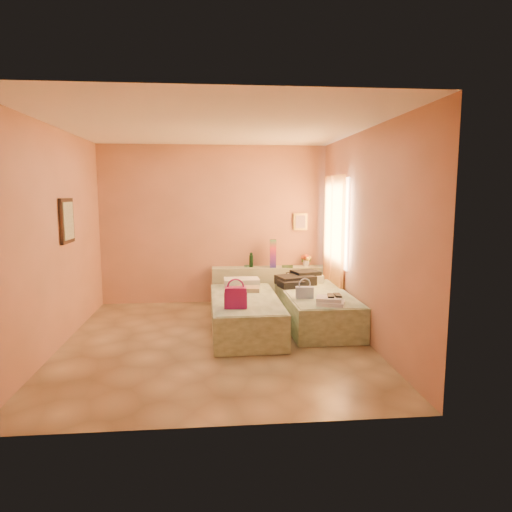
{
  "coord_description": "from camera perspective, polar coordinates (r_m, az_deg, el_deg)",
  "views": [
    {
      "loc": [
        -0.02,
        -5.91,
        1.98
      ],
      "look_at": [
        0.62,
        0.85,
        1.03
      ],
      "focal_mm": 32.0,
      "sensor_mm": 36.0,
      "label": 1
    }
  ],
  "objects": [
    {
      "name": "ground",
      "position": [
        6.23,
        -5.0,
        -10.57
      ],
      "size": [
        4.5,
        4.5,
        0.0
      ],
      "primitive_type": "plane",
      "color": "tan",
      "rests_on": "ground"
    },
    {
      "name": "room_walls",
      "position": [
        6.48,
        -3.41,
        6.27
      ],
      "size": [
        4.02,
        4.51,
        2.81
      ],
      "color": "tan",
      "rests_on": "ground"
    },
    {
      "name": "headboard_ledge",
      "position": [
        8.24,
        1.67,
        -3.6
      ],
      "size": [
        2.05,
        0.3,
        0.65
      ],
      "primitive_type": "cube",
      "color": "#A4B292",
      "rests_on": "ground"
    },
    {
      "name": "bed_left",
      "position": [
        6.56,
        -1.35,
        -7.32
      ],
      "size": [
        0.93,
        2.02,
        0.5
      ],
      "primitive_type": "cube",
      "rotation": [
        0.0,
        0.0,
        0.02
      ],
      "color": "beige",
      "rests_on": "ground"
    },
    {
      "name": "bed_right",
      "position": [
        6.94,
        7.5,
        -6.52
      ],
      "size": [
        0.93,
        2.02,
        0.5
      ],
      "primitive_type": "cube",
      "rotation": [
        0.0,
        0.0,
        0.02
      ],
      "color": "beige",
      "rests_on": "ground"
    },
    {
      "name": "water_bottle",
      "position": [
        8.13,
        -0.61,
        -0.54
      ],
      "size": [
        0.08,
        0.08,
        0.25
      ],
      "primitive_type": "cylinder",
      "rotation": [
        0.0,
        0.0,
        -0.13
      ],
      "color": "#12311D",
      "rests_on": "headboard_ledge"
    },
    {
      "name": "rainbow_box",
      "position": [
        8.09,
        2.13,
        0.31
      ],
      "size": [
        0.12,
        0.12,
        0.5
      ],
      "primitive_type": "cube",
      "rotation": [
        0.0,
        0.0,
        -0.06
      ],
      "color": "#9F1363",
      "rests_on": "headboard_ledge"
    },
    {
      "name": "small_dish",
      "position": [
        8.18,
        -1.09,
        -1.26
      ],
      "size": [
        0.14,
        0.14,
        0.03
      ],
      "primitive_type": "cylinder",
      "rotation": [
        0.0,
        0.0,
        0.33
      ],
      "color": "#488463",
      "rests_on": "headboard_ledge"
    },
    {
      "name": "green_book",
      "position": [
        8.15,
        3.95,
        -1.3
      ],
      "size": [
        0.22,
        0.17,
        0.03
      ],
      "primitive_type": "cube",
      "rotation": [
        0.0,
        0.0,
        -0.17
      ],
      "color": "#244429",
      "rests_on": "headboard_ledge"
    },
    {
      "name": "flower_vase",
      "position": [
        8.29,
        6.29,
        -0.39
      ],
      "size": [
        0.23,
        0.23,
        0.26
      ],
      "primitive_type": "cube",
      "rotation": [
        0.0,
        0.0,
        -0.2
      ],
      "color": "silver",
      "rests_on": "headboard_ledge"
    },
    {
      "name": "magenta_handbag",
      "position": [
        5.9,
        -2.55,
        -5.19
      ],
      "size": [
        0.3,
        0.18,
        0.27
      ],
      "primitive_type": "cube",
      "rotation": [
        0.0,
        0.0,
        -0.06
      ],
      "color": "#9F1363",
      "rests_on": "bed_left"
    },
    {
      "name": "khaki_garment",
      "position": [
        6.91,
        -1.06,
        -4.13
      ],
      "size": [
        0.39,
        0.33,
        0.06
      ],
      "primitive_type": "cube",
      "rotation": [
        0.0,
        0.0,
        -0.11
      ],
      "color": "tan",
      "rests_on": "bed_left"
    },
    {
      "name": "clothes_pile",
      "position": [
        7.4,
        5.34,
        -2.85
      ],
      "size": [
        0.78,
        0.78,
        0.19
      ],
      "primitive_type": "cube",
      "rotation": [
        0.0,
        0.0,
        0.31
      ],
      "color": "black",
      "rests_on": "bed_right"
    },
    {
      "name": "blue_handbag",
      "position": [
        6.47,
        6.09,
        -4.54
      ],
      "size": [
        0.26,
        0.13,
        0.16
      ],
      "primitive_type": "cube",
      "rotation": [
        0.0,
        0.0,
        -0.11
      ],
      "color": "#445EA3",
      "rests_on": "bed_right"
    },
    {
      "name": "towel_stack",
      "position": [
        6.15,
        9.34,
        -5.57
      ],
      "size": [
        0.43,
        0.4,
        0.1
      ],
      "primitive_type": "cube",
      "rotation": [
        0.0,
        0.0,
        -0.35
      ],
      "color": "silver",
      "rests_on": "bed_right"
    },
    {
      "name": "sandal_pair",
      "position": [
        6.2,
        9.77,
        -4.89
      ],
      "size": [
        0.2,
        0.25,
        0.02
      ],
      "primitive_type": "cube",
      "rotation": [
        0.0,
        0.0,
        -0.2
      ],
      "color": "black",
      "rests_on": "towel_stack"
    }
  ]
}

